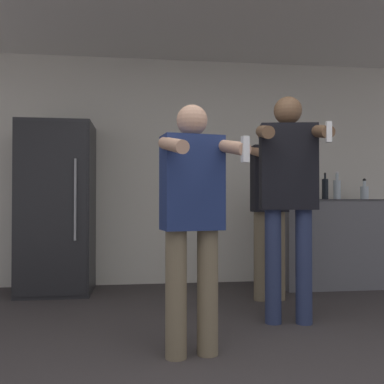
# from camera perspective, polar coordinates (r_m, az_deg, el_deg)

# --- Properties ---
(wall_back) EXTENTS (7.00, 0.06, 2.55)m
(wall_back) POSITION_cam_1_polar(r_m,az_deg,el_deg) (4.92, -1.45, 2.77)
(wall_back) COLOR beige
(wall_back) RESTS_ON ground_plane
(refrigerator) EXTENTS (0.71, 0.69, 1.73)m
(refrigerator) POSITION_cam_1_polar(r_m,az_deg,el_deg) (4.60, -17.51, -2.03)
(refrigerator) COLOR #262628
(refrigerator) RESTS_ON ground_plane
(counter) EXTENTS (1.14, 0.67, 0.96)m
(counter) POSITION_cam_1_polar(r_m,az_deg,el_deg) (5.01, 17.60, -6.38)
(counter) COLOR slate
(counter) RESTS_ON ground_plane
(bottle_tall_gin) EXTENTS (0.09, 0.09, 0.30)m
(bottle_tall_gin) POSITION_cam_1_polar(r_m,az_deg,el_deg) (4.74, 13.14, 0.41)
(bottle_tall_gin) COLOR silver
(bottle_tall_gin) RESTS_ON counter
(bottle_brown_liquor) EXTENTS (0.08, 0.08, 0.30)m
(bottle_brown_liquor) POSITION_cam_1_polar(r_m,az_deg,el_deg) (4.95, 18.78, 0.45)
(bottle_brown_liquor) COLOR silver
(bottle_brown_liquor) RESTS_ON counter
(bottle_green_wine) EXTENTS (0.09, 0.09, 0.23)m
(bottle_green_wine) POSITION_cam_1_polar(r_m,az_deg,el_deg) (5.09, 22.01, 0.05)
(bottle_green_wine) COLOR silver
(bottle_green_wine) RESTS_ON counter
(bottle_dark_rum) EXTENTS (0.06, 0.06, 0.25)m
(bottle_dark_rum) POSITION_cam_1_polar(r_m,az_deg,el_deg) (4.78, 14.27, 0.26)
(bottle_dark_rum) COLOR maroon
(bottle_dark_rum) RESTS_ON counter
(bottle_red_label) EXTENTS (0.07, 0.07, 0.29)m
(bottle_red_label) POSITION_cam_1_polar(r_m,az_deg,el_deg) (4.89, 17.32, 0.44)
(bottle_red_label) COLOR black
(bottle_red_label) RESTS_ON counter
(person_woman_foreground) EXTENTS (0.49, 0.57, 1.54)m
(person_woman_foreground) POSITION_cam_1_polar(r_m,az_deg,el_deg) (2.61, 0.09, -2.57)
(person_woman_foreground) COLOR #75664C
(person_woman_foreground) RESTS_ON ground_plane
(person_man_side) EXTENTS (0.56, 0.59, 1.75)m
(person_man_side) POSITION_cam_1_polar(r_m,az_deg,el_deg) (3.37, 12.74, 0.77)
(person_man_side) COLOR navy
(person_man_side) RESTS_ON ground_plane
(person_spectator_back) EXTENTS (0.39, 0.49, 1.68)m
(person_spectator_back) POSITION_cam_1_polar(r_m,az_deg,el_deg) (4.12, 10.32, -0.62)
(person_spectator_back) COLOR #75664C
(person_spectator_back) RESTS_ON ground_plane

